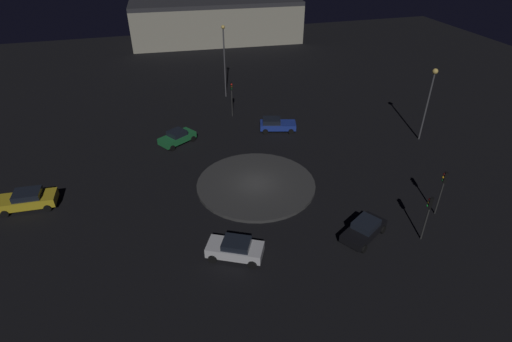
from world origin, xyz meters
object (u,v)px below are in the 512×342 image
object	(u,v)px
car_white	(235,248)
streetlamp_south	(224,54)
traffic_light_south	(232,93)
traffic_light_northwest_near	(443,185)
car_blue	(276,124)
streetlamp_west	(430,92)
traffic_light_northwest	(429,210)
car_green	(177,137)
car_black	(364,229)
store_building	(217,21)
car_yellow	(28,199)

from	to	relation	value
car_white	streetlamp_south	size ratio (longest dim) A/B	0.47
streetlamp_south	traffic_light_south	bearing A→B (deg)	84.96
car_white	traffic_light_northwest_near	bearing A→B (deg)	-151.75
car_blue	streetlamp_west	xyz separation A→B (m)	(-14.25, 6.15, 4.59)
traffic_light_northwest	traffic_light_south	distance (m)	26.54
traffic_light_northwest	car_green	bearing A→B (deg)	-6.20
car_blue	traffic_light_northwest_near	world-z (taller)	traffic_light_northwest_near
traffic_light_northwest	traffic_light_south	world-z (taller)	traffic_light_south
car_blue	car_black	distance (m)	18.65
car_green	store_building	bearing A→B (deg)	40.85
car_blue	streetlamp_south	bearing A→B (deg)	121.86
traffic_light_south	streetlamp_south	world-z (taller)	streetlamp_south
car_yellow	traffic_light_south	distance (m)	24.07
car_green	store_building	xyz separation A→B (m)	(-11.95, -39.01, 2.97)
car_green	car_yellow	size ratio (longest dim) A/B	0.93
car_yellow	car_blue	bearing A→B (deg)	-159.39
car_yellow	store_building	world-z (taller)	store_building
streetlamp_south	store_building	bearing A→B (deg)	-98.80
traffic_light_northwest	streetlamp_south	bearing A→B (deg)	-30.06
traffic_light_northwest_near	streetlamp_south	bearing A→B (deg)	-38.06
traffic_light_south	streetlamp_west	world-z (taller)	streetlamp_west
car_green	streetlamp_west	distance (m)	26.40
car_blue	store_building	distance (m)	39.07
car_black	traffic_light_northwest	size ratio (longest dim) A/B	1.13
car_yellow	car_blue	distance (m)	25.35
streetlamp_south	car_blue	bearing A→B (deg)	106.36
car_green	traffic_light_northwest	distance (m)	25.57
streetlamp_west	traffic_light_south	bearing A→B (deg)	-31.65
car_yellow	car_black	size ratio (longest dim) A/B	1.05
traffic_light_northwest	streetlamp_west	world-z (taller)	streetlamp_west
streetlamp_west	streetlamp_south	world-z (taller)	streetlamp_south
car_blue	traffic_light_south	bearing A→B (deg)	143.27
traffic_light_south	traffic_light_northwest_near	xyz separation A→B (m)	(-11.66, 22.73, -0.18)
car_blue	traffic_light_northwest	world-z (taller)	traffic_light_northwest
car_yellow	traffic_light_northwest	distance (m)	31.43
car_black	store_building	distance (m)	57.67
car_green	traffic_light_northwest	bearing A→B (deg)	-83.68
car_green	traffic_light_northwest_near	bearing A→B (deg)	-75.31
car_green	car_yellow	bearing A→B (deg)	178.73
traffic_light_south	traffic_light_northwest_near	world-z (taller)	traffic_light_south
car_green	car_yellow	xyz separation A→B (m)	(13.08, 7.81, 0.05)
car_white	streetlamp_south	distance (m)	30.42
car_green	streetlamp_west	bearing A→B (deg)	-45.67
car_yellow	traffic_light_northwest_near	bearing A→B (deg)	165.40
car_blue	car_green	bearing A→B (deg)	-164.20
traffic_light_south	store_building	world-z (taller)	store_building
car_green	traffic_light_south	distance (m)	9.04
car_white	traffic_light_northwest	xyz separation A→B (m)	(-13.79, 1.92, 1.93)
car_yellow	traffic_light_northwest	xyz separation A→B (m)	(-28.92, 12.16, 1.92)
car_black	streetlamp_west	xyz separation A→B (m)	(-13.45, -12.49, 4.62)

